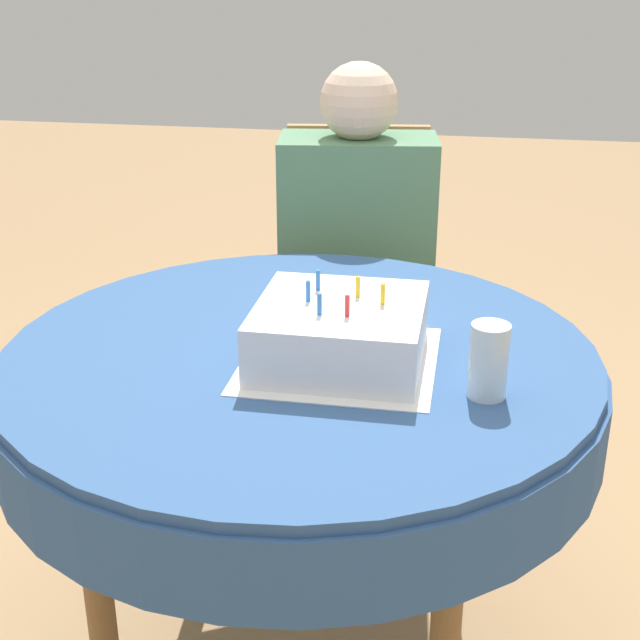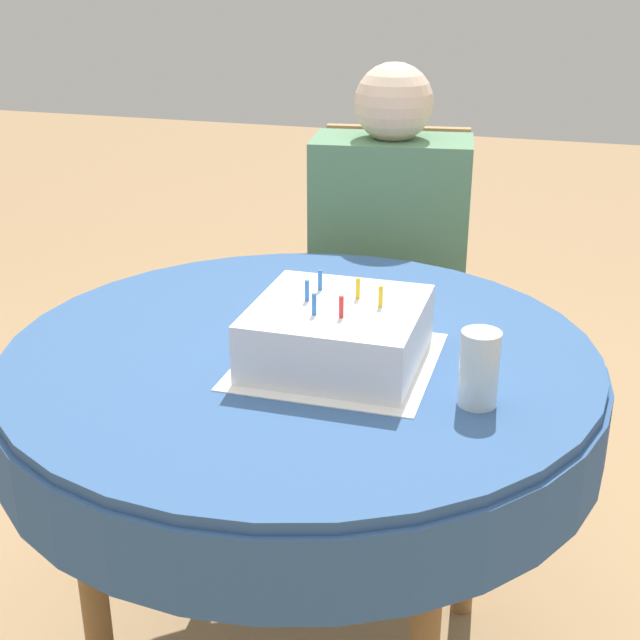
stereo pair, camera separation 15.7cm
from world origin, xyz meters
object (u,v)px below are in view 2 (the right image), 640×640
at_px(drinking_glass, 479,368).
at_px(chair, 390,305).
at_px(person, 389,252).
at_px(birthday_cake, 338,333).

bearing_deg(drinking_glass, chair, 109.39).
bearing_deg(chair, person, -90.00).
xyz_separation_m(chair, drinking_glass, (0.35, -1.00, 0.31)).
bearing_deg(chair, birthday_cake, -91.63).
xyz_separation_m(birthday_cake, drinking_glass, (0.25, -0.09, 0.01)).
relative_size(chair, birthday_cake, 3.46).
distance_m(chair, person, 0.22).
distance_m(person, drinking_glass, 0.96).
distance_m(birthday_cake, drinking_glass, 0.27).
xyz_separation_m(chair, birthday_cake, (0.10, -0.91, 0.31)).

